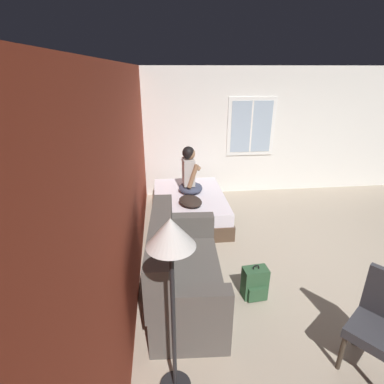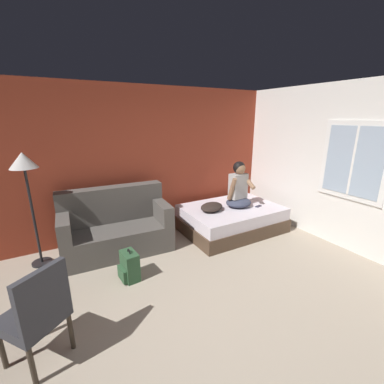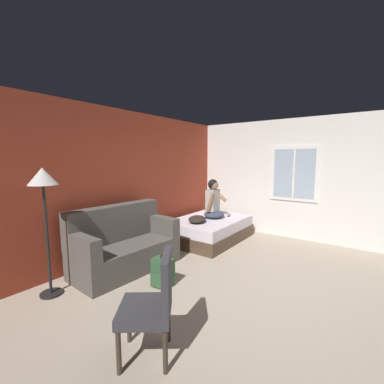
{
  "view_description": "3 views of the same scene",
  "coord_description": "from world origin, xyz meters",
  "px_view_note": "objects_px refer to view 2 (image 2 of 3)",
  "views": [
    {
      "loc": [
        -3.23,
        2.35,
        2.64
      ],
      "look_at": [
        0.86,
        1.91,
        0.94
      ],
      "focal_mm": 28.0,
      "sensor_mm": 36.0,
      "label": 1
    },
    {
      "loc": [
        -1.11,
        -1.83,
        2.17
      ],
      "look_at": [
        0.86,
        1.67,
        0.97
      ],
      "focal_mm": 24.0,
      "sensor_mm": 36.0,
      "label": 2
    },
    {
      "loc": [
        -2.92,
        -1.13,
        1.81
      ],
      "look_at": [
        1.19,
        1.86,
        1.15
      ],
      "focal_mm": 24.0,
      "sensor_mm": 36.0,
      "label": 3
    }
  ],
  "objects_px": {
    "throw_pillow": "(212,207)",
    "cell_phone": "(258,206)",
    "backpack": "(129,266)",
    "floor_lamp": "(25,172)",
    "bed": "(231,218)",
    "couch": "(116,228)",
    "person_seated": "(239,188)",
    "side_chair": "(37,312)"
  },
  "relations": [
    {
      "from": "throw_pillow",
      "to": "cell_phone",
      "type": "distance_m",
      "value": 0.95
    },
    {
      "from": "side_chair",
      "to": "backpack",
      "type": "xyz_separation_m",
      "value": [
        1.03,
        0.83,
        -0.34
      ]
    },
    {
      "from": "backpack",
      "to": "throw_pillow",
      "type": "xyz_separation_m",
      "value": [
        1.75,
        0.62,
        0.36
      ]
    },
    {
      "from": "backpack",
      "to": "floor_lamp",
      "type": "bearing_deg",
      "value": 135.52
    },
    {
      "from": "side_chair",
      "to": "backpack",
      "type": "height_order",
      "value": "side_chair"
    },
    {
      "from": "backpack",
      "to": "throw_pillow",
      "type": "bearing_deg",
      "value": 19.51
    },
    {
      "from": "floor_lamp",
      "to": "cell_phone",
      "type": "bearing_deg",
      "value": -10.39
    },
    {
      "from": "backpack",
      "to": "couch",
      "type": "bearing_deg",
      "value": 86.02
    },
    {
      "from": "couch",
      "to": "backpack",
      "type": "relative_size",
      "value": 3.81
    },
    {
      "from": "cell_phone",
      "to": "floor_lamp",
      "type": "xyz_separation_m",
      "value": [
        -3.73,
        0.68,
        0.94
      ]
    },
    {
      "from": "couch",
      "to": "backpack",
      "type": "xyz_separation_m",
      "value": [
        -0.06,
        -0.91,
        -0.2
      ]
    },
    {
      "from": "bed",
      "to": "side_chair",
      "type": "bearing_deg",
      "value": -156.09
    },
    {
      "from": "backpack",
      "to": "person_seated",
      "type": "bearing_deg",
      "value": 13.86
    },
    {
      "from": "person_seated",
      "to": "cell_phone",
      "type": "relative_size",
      "value": 6.08
    },
    {
      "from": "person_seated",
      "to": "backpack",
      "type": "height_order",
      "value": "person_seated"
    },
    {
      "from": "person_seated",
      "to": "backpack",
      "type": "bearing_deg",
      "value": -166.14
    },
    {
      "from": "side_chair",
      "to": "cell_phone",
      "type": "relative_size",
      "value": 6.81
    },
    {
      "from": "side_chair",
      "to": "person_seated",
      "type": "relative_size",
      "value": 1.12
    },
    {
      "from": "couch",
      "to": "floor_lamp",
      "type": "distance_m",
      "value": 1.54
    },
    {
      "from": "backpack",
      "to": "floor_lamp",
      "type": "height_order",
      "value": "floor_lamp"
    },
    {
      "from": "cell_phone",
      "to": "throw_pillow",
      "type": "bearing_deg",
      "value": 60.63
    },
    {
      "from": "cell_phone",
      "to": "person_seated",
      "type": "bearing_deg",
      "value": 43.44
    },
    {
      "from": "throw_pillow",
      "to": "cell_phone",
      "type": "relative_size",
      "value": 3.33
    },
    {
      "from": "cell_phone",
      "to": "floor_lamp",
      "type": "height_order",
      "value": "floor_lamp"
    },
    {
      "from": "side_chair",
      "to": "floor_lamp",
      "type": "relative_size",
      "value": 0.58
    },
    {
      "from": "bed",
      "to": "throw_pillow",
      "type": "xyz_separation_m",
      "value": [
        -0.45,
        0.02,
        0.31
      ]
    },
    {
      "from": "person_seated",
      "to": "throw_pillow",
      "type": "relative_size",
      "value": 1.82
    },
    {
      "from": "backpack",
      "to": "throw_pillow",
      "type": "relative_size",
      "value": 0.95
    },
    {
      "from": "person_seated",
      "to": "floor_lamp",
      "type": "distance_m",
      "value": 3.48
    },
    {
      "from": "backpack",
      "to": "floor_lamp",
      "type": "relative_size",
      "value": 0.27
    },
    {
      "from": "couch",
      "to": "throw_pillow",
      "type": "xyz_separation_m",
      "value": [
        1.69,
        -0.29,
        0.16
      ]
    },
    {
      "from": "backpack",
      "to": "throw_pillow",
      "type": "distance_m",
      "value": 1.89
    },
    {
      "from": "bed",
      "to": "couch",
      "type": "height_order",
      "value": "couch"
    },
    {
      "from": "bed",
      "to": "couch",
      "type": "distance_m",
      "value": 2.17
    },
    {
      "from": "floor_lamp",
      "to": "bed",
      "type": "bearing_deg",
      "value": -7.73
    },
    {
      "from": "throw_pillow",
      "to": "side_chair",
      "type": "bearing_deg",
      "value": -152.42
    },
    {
      "from": "person_seated",
      "to": "backpack",
      "type": "xyz_separation_m",
      "value": [
        -2.34,
        -0.58,
        -0.64
      ]
    },
    {
      "from": "bed",
      "to": "side_chair",
      "type": "distance_m",
      "value": 3.55
    },
    {
      "from": "person_seated",
      "to": "side_chair",
      "type": "bearing_deg",
      "value": -157.28
    },
    {
      "from": "throw_pillow",
      "to": "floor_lamp",
      "type": "xyz_separation_m",
      "value": [
        -2.82,
        0.42,
        0.88
      ]
    },
    {
      "from": "throw_pillow",
      "to": "bed",
      "type": "bearing_deg",
      "value": -2.63
    },
    {
      "from": "backpack",
      "to": "cell_phone",
      "type": "relative_size",
      "value": 3.18
    }
  ]
}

